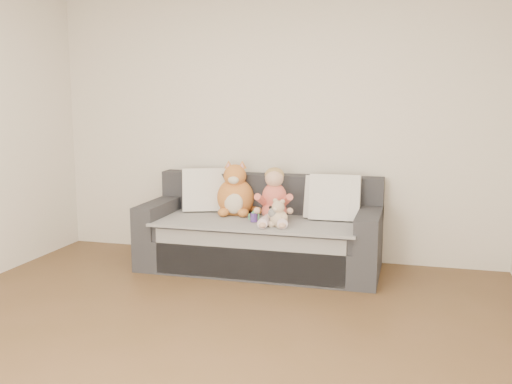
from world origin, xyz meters
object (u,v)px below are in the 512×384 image
at_px(sofa, 261,235).
at_px(teddy_bear, 278,216).
at_px(plush_cat, 235,194).
at_px(sippy_cup, 254,216).
at_px(toddler, 274,199).

relative_size(sofa, teddy_bear, 8.68).
relative_size(plush_cat, sippy_cup, 5.00).
relative_size(toddler, plush_cat, 0.93).
bearing_deg(sippy_cup, sofa, 84.12).
bearing_deg(teddy_bear, plush_cat, 162.19).
bearing_deg(sofa, plush_cat, 160.83).
height_order(toddler, sippy_cup, toddler).
height_order(plush_cat, teddy_bear, plush_cat).
bearing_deg(plush_cat, teddy_bear, -47.93).
xyz_separation_m(teddy_bear, sippy_cup, (-0.26, 0.14, -0.04)).
xyz_separation_m(sofa, toddler, (0.15, -0.12, 0.37)).
bearing_deg(sofa, toddler, -38.36).
relative_size(sofa, sippy_cup, 20.04).
relative_size(sofa, plush_cat, 4.01).
bearing_deg(sofa, teddy_bear, -53.94).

